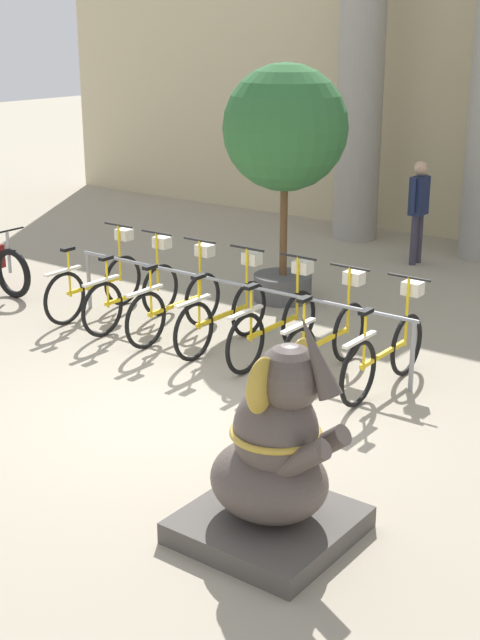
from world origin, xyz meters
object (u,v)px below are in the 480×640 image
Objects in this scene: bicycle_2 at (177,302)px; potted_tree at (285,136)px; bicycle_3 at (224,313)px; bicycle_4 at (275,324)px; bicycle_1 at (134,293)px; bicycle_6 at (386,351)px; elephant_statue at (274,463)px; bicycle_5 at (327,337)px; person_pedestrian at (419,204)px; bicycle_0 at (97,283)px.

bicycle_2 is 2.66m from potted_tree.
bicycle_3 is 1.00× the size of bicycle_4.
bicycle_1 is 3.45m from bicycle_6.
bicycle_3 is at bearing -179.96° from bicycle_6.
bicycle_6 is 3.06m from elephant_statue.
bicycle_1 is 1.00× the size of bicycle_3.
bicycle_1 is at bearing -179.62° from bicycle_5.
person_pedestrian is at bearing 89.12° from bicycle_3.
potted_tree is at bearing 66.10° from bicycle_1.
elephant_statue is at bearing -40.47° from bicycle_2.
bicycle_4 and bicycle_6 have the same top height.
bicycle_2 and bicycle_5 have the same top height.
bicycle_1 is at bearing 144.65° from elephant_statue.
bicycle_4 is (2.76, 0.03, 0.00)m from bicycle_0.
bicycle_4 is 2.87m from potted_tree.
bicycle_6 is 3.68m from potted_tree.
bicycle_2 is 4.87m from person_pedestrian.
bicycle_6 is at bearing -67.18° from person_pedestrian.
bicycle_2 is 0.55× the size of potted_tree.
elephant_statue is at bearing -76.93° from bicycle_6.
bicycle_1 is at bearing -113.90° from potted_tree.
bicycle_0 is 1.38m from bicycle_2.
potted_tree is at bearing 51.08° from bicycle_0.
bicycle_0 is 1.07× the size of person_pedestrian.
bicycle_6 is at bearing -0.01° from bicycle_0.
elephant_statue is at bearing -55.37° from bicycle_4.
bicycle_3 and bicycle_4 have the same top height.
person_pedestrian reaches higher than bicycle_5.
bicycle_6 is at bearing 0.04° from bicycle_3.
bicycle_2 is 1.07× the size of person_pedestrian.
bicycle_1 is 1.00× the size of bicycle_5.
bicycle_1 is 1.00× the size of bicycle_6.
bicycle_3 is 2.07m from bicycle_6.
bicycle_0 is 5.24m from person_pedestrian.
bicycle_6 is 0.95× the size of elephant_statue.
bicycle_1 is 2.80m from potted_tree.
bicycle_1 is 1.07× the size of person_pedestrian.
bicycle_3 is 0.69m from bicycle_4.
bicycle_0 and bicycle_2 have the same top height.
bicycle_4 is at bearing 2.23° from bicycle_2.
bicycle_2 is at bearing -177.77° from bicycle_4.
bicycle_0 and bicycle_5 have the same top height.
person_pedestrian is at bearing 105.35° from bicycle_5.
bicycle_1 is at bearing -179.44° from bicycle_6.
bicycle_0 is at bearing -128.92° from potted_tree.
potted_tree is at bearing 134.06° from bicycle_5.
person_pedestrian is at bearing 97.45° from bicycle_4.
bicycle_3 is 1.07× the size of person_pedestrian.
potted_tree is (1.56, 1.94, 1.78)m from bicycle_0.
bicycle_0 is at bearing 177.17° from bicycle_1.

